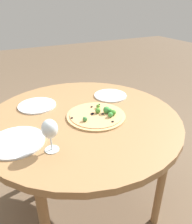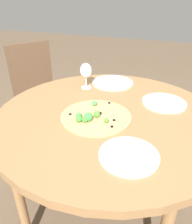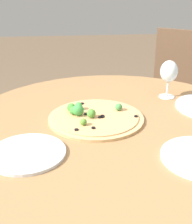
{
  "view_description": "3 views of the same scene",
  "coord_description": "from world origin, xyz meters",
  "px_view_note": "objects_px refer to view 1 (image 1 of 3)",
  "views": [
    {
      "loc": [
        -0.45,
        -1.07,
        1.39
      ],
      "look_at": [
        0.07,
        -0.04,
        0.79
      ],
      "focal_mm": 35.0,
      "sensor_mm": 36.0,
      "label": 1
    },
    {
      "loc": [
        0.95,
        0.29,
        1.31
      ],
      "look_at": [
        0.07,
        -0.04,
        0.79
      ],
      "focal_mm": 35.0,
      "sensor_mm": 36.0,
      "label": 2
    },
    {
      "loc": [
        0.18,
        1.0,
        1.25
      ],
      "look_at": [
        0.07,
        -0.04,
        0.79
      ],
      "focal_mm": 50.0,
      "sensor_mm": 36.0,
      "label": 3
    }
  ],
  "objects_px": {
    "pizza": "(97,115)",
    "plate_near": "(16,142)",
    "plate_far": "(110,95)",
    "wine_glass": "(50,130)",
    "plate_side": "(37,105)"
  },
  "relations": [
    {
      "from": "wine_glass",
      "to": "pizza",
      "type": "bearing_deg",
      "value": 29.7
    },
    {
      "from": "plate_far",
      "to": "pizza",
      "type": "bearing_deg",
      "value": -134.87
    },
    {
      "from": "plate_side",
      "to": "plate_far",
      "type": "bearing_deg",
      "value": -8.74
    },
    {
      "from": "wine_glass",
      "to": "plate_near",
      "type": "distance_m",
      "value": 0.22
    },
    {
      "from": "pizza",
      "to": "plate_side",
      "type": "bearing_deg",
      "value": 133.43
    },
    {
      "from": "plate_far",
      "to": "plate_near",
      "type": "bearing_deg",
      "value": -158.13
    },
    {
      "from": "pizza",
      "to": "plate_near",
      "type": "xyz_separation_m",
      "value": [
        -0.48,
        -0.06,
        -0.0
      ]
    },
    {
      "from": "pizza",
      "to": "wine_glass",
      "type": "distance_m",
      "value": 0.4
    },
    {
      "from": "plate_near",
      "to": "plate_far",
      "type": "bearing_deg",
      "value": 21.87
    },
    {
      "from": "wine_glass",
      "to": "plate_near",
      "type": "relative_size",
      "value": 0.59
    },
    {
      "from": "pizza",
      "to": "plate_far",
      "type": "height_order",
      "value": "pizza"
    },
    {
      "from": "plate_near",
      "to": "wine_glass",
      "type": "bearing_deg",
      "value": -44.56
    },
    {
      "from": "wine_glass",
      "to": "plate_side",
      "type": "relative_size",
      "value": 0.67
    },
    {
      "from": "plate_far",
      "to": "plate_side",
      "type": "relative_size",
      "value": 0.95
    },
    {
      "from": "plate_near",
      "to": "pizza",
      "type": "bearing_deg",
      "value": 6.7
    }
  ]
}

